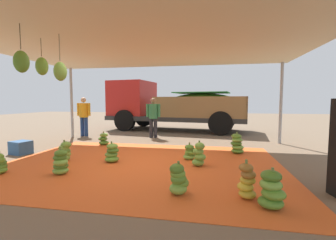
{
  "coord_description": "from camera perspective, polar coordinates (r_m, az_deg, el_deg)",
  "views": [
    {
      "loc": [
        1.54,
        -4.94,
        1.41
      ],
      "look_at": [
        0.37,
        1.37,
        0.89
      ],
      "focal_mm": 24.94,
      "sensor_mm": 36.0,
      "label": 1
    }
  ],
  "objects": [
    {
      "name": "banana_bunch_6",
      "position": [
        6.56,
        16.53,
        -5.71
      ],
      "size": [
        0.46,
        0.46,
        0.58
      ],
      "color": "#518428",
      "rests_on": "tarp_orange"
    },
    {
      "name": "banana_bunch_7",
      "position": [
        5.13,
        7.58,
        -8.49
      ],
      "size": [
        0.38,
        0.35,
        0.55
      ],
      "color": "#6B9E38",
      "rests_on": "tarp_orange"
    },
    {
      "name": "ground_plane",
      "position": [
        8.21,
        -0.48,
        -5.26
      ],
      "size": [
        40.0,
        40.0,
        0.0
      ],
      "primitive_type": "plane",
      "color": "brown"
    },
    {
      "name": "banana_bunch_1",
      "position": [
        5.61,
        -13.53,
        -7.89
      ],
      "size": [
        0.46,
        0.47,
        0.48
      ],
      "color": "#60932D",
      "rests_on": "tarp_orange"
    },
    {
      "name": "worker_1",
      "position": [
        9.96,
        -19.89,
        1.48
      ],
      "size": [
        0.57,
        0.35,
        1.56
      ],
      "color": "navy",
      "rests_on": "ground"
    },
    {
      "name": "banana_bunch_3",
      "position": [
        3.64,
        2.59,
        -14.33
      ],
      "size": [
        0.38,
        0.4,
        0.5
      ],
      "color": "#75A83D",
      "rests_on": "tarp_orange"
    },
    {
      "name": "crate_0",
      "position": [
        7.41,
        -32.3,
        -5.7
      ],
      "size": [
        0.53,
        0.51,
        0.35
      ],
      "primitive_type": "cube",
      "rotation": [
        0.0,
        0.0,
        -0.24
      ],
      "color": "#335B8E",
      "rests_on": "ground"
    },
    {
      "name": "banana_bunch_4",
      "position": [
        7.84,
        -15.47,
        -4.57
      ],
      "size": [
        0.39,
        0.37,
        0.43
      ],
      "color": "#477523",
      "rests_on": "tarp_orange"
    },
    {
      "name": "worker_0",
      "position": [
        8.98,
        -3.63,
        1.31
      ],
      "size": [
        0.56,
        0.34,
        1.53
      ],
      "color": "#26262D",
      "rests_on": "ground"
    },
    {
      "name": "banana_bunch_0",
      "position": [
        3.49,
        23.98,
        -15.47
      ],
      "size": [
        0.4,
        0.42,
        0.53
      ],
      "color": "#518428",
      "rests_on": "tarp_orange"
    },
    {
      "name": "tarp_orange",
      "position": [
        5.36,
        -6.71,
        -10.6
      ],
      "size": [
        6.17,
        4.65,
        0.01
      ],
      "primitive_type": "cube",
      "color": "#E05B23",
      "rests_on": "ground"
    },
    {
      "name": "tent_canopy",
      "position": [
        5.23,
        -7.65,
        18.28
      ],
      "size": [
        8.0,
        7.0,
        2.74
      ],
      "color": "#9EA0A5",
      "rests_on": "ground"
    },
    {
      "name": "banana_bunch_9",
      "position": [
        6.03,
        -23.95,
        -7.11
      ],
      "size": [
        0.38,
        0.41,
        0.5
      ],
      "color": "#75A83D",
      "rests_on": "tarp_orange"
    },
    {
      "name": "banana_bunch_2",
      "position": [
        5.69,
        5.36,
        -7.9
      ],
      "size": [
        0.39,
        0.4,
        0.41
      ],
      "color": "#75A83D",
      "rests_on": "tarp_orange"
    },
    {
      "name": "banana_bunch_8",
      "position": [
        5.0,
        -24.77,
        -9.45
      ],
      "size": [
        0.4,
        0.41,
        0.53
      ],
      "color": "#75A83D",
      "rests_on": "tarp_orange"
    },
    {
      "name": "banana_bunch_5",
      "position": [
        3.67,
        18.73,
        -14.11
      ],
      "size": [
        0.34,
        0.33,
        0.57
      ],
      "color": "gold",
      "rests_on": "tarp_orange"
    },
    {
      "name": "cargo_truck_main",
      "position": [
        11.36,
        0.83,
        3.61
      ],
      "size": [
        6.8,
        3.26,
        2.4
      ],
      "color": "#2D2D2D",
      "rests_on": "ground"
    }
  ]
}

